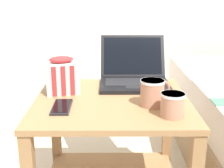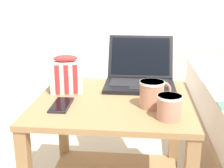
{
  "view_description": "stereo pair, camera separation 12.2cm",
  "coord_description": "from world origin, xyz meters",
  "px_view_note": "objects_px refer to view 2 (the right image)",
  "views": [
    {
      "loc": [
        -0.01,
        -1.22,
        0.99
      ],
      "look_at": [
        0.0,
        -0.04,
        0.63
      ],
      "focal_mm": 50.0,
      "sensor_mm": 36.0,
      "label": 1
    },
    {
      "loc": [
        0.12,
        -1.21,
        0.99
      ],
      "look_at": [
        0.0,
        -0.04,
        0.63
      ],
      "focal_mm": 50.0,
      "sensor_mm": 36.0,
      "label": 2
    }
  ],
  "objects_px": {
    "snack_bag": "(66,75)",
    "mug_front_right": "(170,106)",
    "cell_phone": "(61,105)",
    "laptop": "(140,76)",
    "mug_front_left": "(152,93)"
  },
  "relations": [
    {
      "from": "mug_front_right",
      "to": "mug_front_left",
      "type": "bearing_deg",
      "value": 117.6
    },
    {
      "from": "cell_phone",
      "to": "laptop",
      "type": "bearing_deg",
      "value": 46.5
    },
    {
      "from": "mug_front_left",
      "to": "cell_phone",
      "type": "bearing_deg",
      "value": -175.92
    },
    {
      "from": "snack_bag",
      "to": "cell_phone",
      "type": "relative_size",
      "value": 1.02
    },
    {
      "from": "mug_front_left",
      "to": "mug_front_right",
      "type": "bearing_deg",
      "value": -62.4
    },
    {
      "from": "laptop",
      "to": "snack_bag",
      "type": "distance_m",
      "value": 0.35
    },
    {
      "from": "mug_front_right",
      "to": "snack_bag",
      "type": "distance_m",
      "value": 0.51
    },
    {
      "from": "cell_phone",
      "to": "mug_front_left",
      "type": "bearing_deg",
      "value": 4.08
    },
    {
      "from": "laptop",
      "to": "mug_front_right",
      "type": "relative_size",
      "value": 2.72
    },
    {
      "from": "snack_bag",
      "to": "mug_front_right",
      "type": "bearing_deg",
      "value": -31.97
    },
    {
      "from": "snack_bag",
      "to": "cell_phone",
      "type": "bearing_deg",
      "value": -82.95
    },
    {
      "from": "snack_bag",
      "to": "laptop",
      "type": "bearing_deg",
      "value": 21.91
    },
    {
      "from": "laptop",
      "to": "snack_bag",
      "type": "relative_size",
      "value": 2.01
    },
    {
      "from": "cell_phone",
      "to": "snack_bag",
      "type": "bearing_deg",
      "value": 97.05
    },
    {
      "from": "laptop",
      "to": "cell_phone",
      "type": "height_order",
      "value": "laptop"
    }
  ]
}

